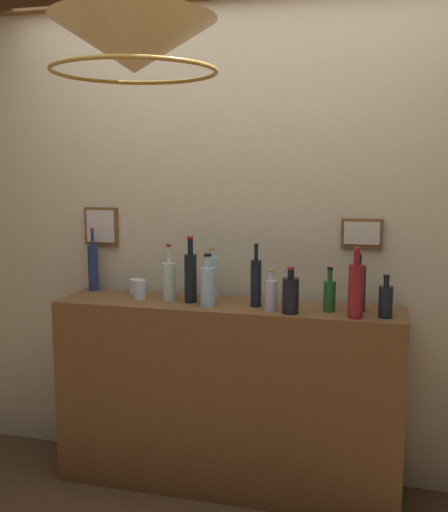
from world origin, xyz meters
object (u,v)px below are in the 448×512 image
at_px(liquor_bottle_rum, 208,285).
at_px(glass_tumbler_rocks, 136,286).
at_px(liquor_bottle_scotch, 256,282).
at_px(liquor_bottle_gin, 291,295).
at_px(liquor_bottle_mezcal, 191,276).
at_px(liquor_bottle_bourbon, 169,280).
at_px(liquor_bottle_port, 356,290).
at_px(liquor_bottle_vodka, 212,277).
at_px(liquor_bottle_whiskey, 358,287).
at_px(liquor_bottle_rye, 330,295).
at_px(liquor_bottle_sherry, 93,267).
at_px(liquor_bottle_tequila, 386,301).
at_px(glass_tumbler_highball, 139,289).
at_px(pendant_lamp, 134,48).
at_px(liquor_bottle_vermouth, 271,294).

xyz_separation_m(liquor_bottle_rum, glass_tumbler_rocks, (-0.47, 0.19, -0.06)).
distance_m(liquor_bottle_rum, glass_tumbler_rocks, 0.51).
bearing_deg(glass_tumbler_rocks, liquor_bottle_scotch, -11.85).
bearing_deg(liquor_bottle_gin, liquor_bottle_mezcal, 168.72).
height_order(liquor_bottle_bourbon, liquor_bottle_port, liquor_bottle_port).
bearing_deg(liquor_bottle_vodka, liquor_bottle_whiskey, -6.04).
bearing_deg(liquor_bottle_whiskey, liquor_bottle_rye, -158.79).
height_order(liquor_bottle_sherry, liquor_bottle_rum, liquor_bottle_sherry).
relative_size(liquor_bottle_gin, liquor_bottle_bourbon, 0.76).
bearing_deg(liquor_bottle_tequila, glass_tumbler_highball, 176.14).
bearing_deg(pendant_lamp, glass_tumbler_rocks, 114.18).
bearing_deg(liquor_bottle_bourbon, glass_tumbler_rocks, 154.84).
xyz_separation_m(liquor_bottle_mezcal, liquor_bottle_tequila, (0.96, -0.07, -0.06)).
distance_m(liquor_bottle_tequila, liquor_bottle_bourbon, 1.09).
distance_m(liquor_bottle_scotch, glass_tumbler_highball, 0.63).
bearing_deg(pendant_lamp, liquor_bottle_port, 44.98).
bearing_deg(glass_tumbler_rocks, liquor_bottle_vodka, -4.03).
relative_size(liquor_bottle_scotch, glass_tumbler_rocks, 3.97).
height_order(liquor_bottle_mezcal, liquor_bottle_port, liquor_bottle_mezcal).
height_order(liquor_bottle_mezcal, liquor_bottle_scotch, liquor_bottle_mezcal).
bearing_deg(liquor_bottle_gin, glass_tumbler_highball, 171.98).
relative_size(liquor_bottle_vodka, liquor_bottle_rum, 1.05).
xyz_separation_m(liquor_bottle_tequila, liquor_bottle_rum, (-0.85, 0.02, 0.03)).
bearing_deg(liquor_bottle_bourbon, liquor_bottle_gin, -11.64).
relative_size(liquor_bottle_gin, glass_tumbler_rocks, 2.81).
distance_m(liquor_bottle_vermouth, liquor_bottle_whiskey, 0.41).
xyz_separation_m(liquor_bottle_whiskey, liquor_bottle_rum, (-0.72, -0.08, -0.01)).
height_order(liquor_bottle_gin, liquor_bottle_port, liquor_bottle_port).
relative_size(liquor_bottle_vermouth, glass_tumbler_rocks, 2.53).
xyz_separation_m(liquor_bottle_rum, glass_tumbler_highball, (-0.39, 0.06, -0.05)).
bearing_deg(liquor_bottle_rye, liquor_bottle_sherry, 172.62).
bearing_deg(liquor_bottle_vodka, liquor_bottle_mezcal, -126.45).
xyz_separation_m(liquor_bottle_gin, liquor_bottle_rum, (-0.42, 0.05, 0.01)).
distance_m(liquor_bottle_gin, liquor_bottle_bourbon, 0.67).
bearing_deg(liquor_bottle_tequila, pendant_lamp, -138.10).
bearing_deg(liquor_bottle_vodka, liquor_bottle_scotch, -24.01).
distance_m(liquor_bottle_vodka, liquor_bottle_rum, 0.16).
distance_m(liquor_bottle_rye, liquor_bottle_rum, 0.59).
bearing_deg(liquor_bottle_vodka, liquor_bottle_gin, -25.46).
bearing_deg(liquor_bottle_scotch, liquor_bottle_sherry, 170.66).
bearing_deg(glass_tumbler_rocks, liquor_bottle_rum, -22.31).
xyz_separation_m(liquor_bottle_scotch, liquor_bottle_vodka, (-0.26, 0.12, -0.01)).
xyz_separation_m(liquor_bottle_rye, liquor_bottle_whiskey, (0.13, 0.05, 0.03)).
xyz_separation_m(liquor_bottle_tequila, glass_tumbler_highball, (-1.24, 0.08, -0.03)).
distance_m(liquor_bottle_tequila, liquor_bottle_rye, 0.26).
distance_m(liquor_bottle_sherry, liquor_bottle_whiskey, 1.45).
bearing_deg(pendant_lamp, liquor_bottle_vermouth, 66.84).
height_order(liquor_bottle_mezcal, liquor_bottle_gin, liquor_bottle_mezcal).
xyz_separation_m(liquor_bottle_scotch, liquor_bottle_rum, (-0.23, -0.04, -0.02)).
xyz_separation_m(liquor_bottle_scotch, liquor_bottle_whiskey, (0.49, 0.04, -0.01)).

